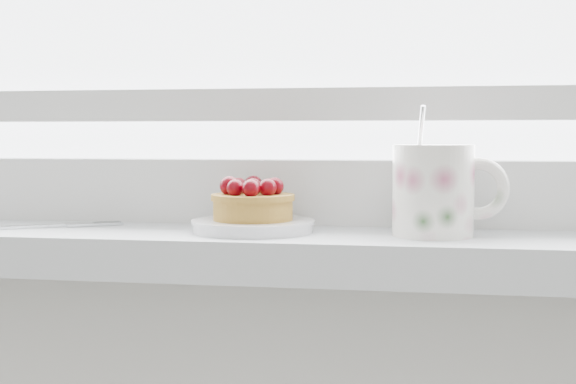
% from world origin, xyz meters
% --- Properties ---
extents(saucer, '(0.12, 0.12, 0.01)m').
position_xyz_m(saucer, '(-0.02, 1.88, 0.95)').
color(saucer, white).
rests_on(saucer, windowsill).
extents(raspberry_tart, '(0.08, 0.08, 0.04)m').
position_xyz_m(raspberry_tart, '(-0.02, 1.88, 0.97)').
color(raspberry_tart, '#8D611E').
rests_on(raspberry_tart, saucer).
extents(floral_mug, '(0.11, 0.08, 0.13)m').
position_xyz_m(floral_mug, '(0.16, 1.88, 0.99)').
color(floral_mug, white).
rests_on(floral_mug, windowsill).
extents(fork, '(0.16, 0.12, 0.00)m').
position_xyz_m(fork, '(-0.25, 1.87, 0.94)').
color(fork, silver).
rests_on(fork, windowsill).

